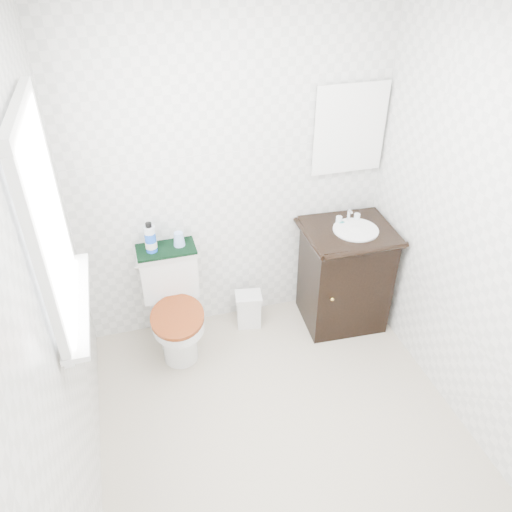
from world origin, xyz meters
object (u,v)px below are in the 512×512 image
toilet (174,309)px  mouthwash_bottle (150,238)px  vanity (345,274)px  cup (179,239)px  trash_bin (249,309)px

toilet → mouthwash_bottle: 0.56m
mouthwash_bottle → toilet: bearing=-49.9°
toilet → mouthwash_bottle: mouthwash_bottle is taller
toilet → vanity: vanity is taller
mouthwash_bottle → cup: 0.20m
cup → vanity: bearing=-9.5°
mouthwash_bottle → trash_bin: bearing=-4.2°
cup → toilet: bearing=-126.4°
vanity → trash_bin: vanity is taller
trash_bin → cup: (-0.47, 0.07, 0.68)m
vanity → toilet: bearing=177.0°
vanity → cup: size_ratio=9.33×
vanity → mouthwash_bottle: mouthwash_bottle is taller
toilet → cup: cup is taller
vanity → cup: 1.26m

